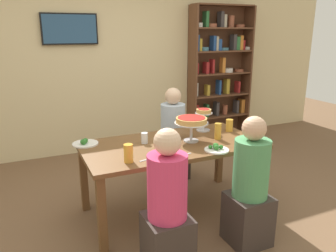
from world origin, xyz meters
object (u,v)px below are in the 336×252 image
(diner_far_right, at_px, (173,140))
(deep_dish_pizza_stand, at_px, (191,122))
(television, at_px, (70,29))
(personal_pizza_stand, at_px, (204,115))
(diner_near_left, at_px, (167,212))
(water_glass_clear_near, at_px, (144,138))
(diner_near_right, at_px, (250,191))
(beer_glass_amber_spare, at_px, (218,131))
(cutlery_knife_near, at_px, (182,155))
(salad_plate_near_diner, at_px, (216,149))
(cutlery_fork_near, at_px, (148,159))
(dining_table, at_px, (172,151))
(salad_plate_far_diner, at_px, (85,143))
(beer_glass_amber_tall, at_px, (128,153))
(beer_glass_amber_short, at_px, (229,125))
(bookshelf, at_px, (219,70))

(diner_far_right, bearing_deg, deep_dish_pizza_stand, -11.89)
(television, distance_m, personal_pizza_stand, 2.33)
(diner_far_right, relative_size, diner_near_left, 1.00)
(water_glass_clear_near, bearing_deg, personal_pizza_stand, 10.25)
(diner_near_right, relative_size, beer_glass_amber_spare, 6.92)
(personal_pizza_stand, height_order, cutlery_knife_near, personal_pizza_stand)
(salad_plate_near_diner, xyz_separation_m, cutlery_fork_near, (-0.65, 0.05, -0.02))
(dining_table, distance_m, salad_plate_far_diner, 0.86)
(diner_near_left, xyz_separation_m, beer_glass_amber_spare, (0.88, 0.70, 0.33))
(television, bearing_deg, diner_near_left, -86.38)
(deep_dish_pizza_stand, xyz_separation_m, salad_plate_near_diner, (0.08, -0.34, -0.18))
(deep_dish_pizza_stand, distance_m, cutlery_knife_near, 0.45)
(diner_near_left, xyz_separation_m, salad_plate_near_diner, (0.68, 0.42, 0.27))
(personal_pizza_stand, bearing_deg, beer_glass_amber_tall, -152.40)
(beer_glass_amber_tall, relative_size, beer_glass_amber_short, 1.19)
(personal_pizza_stand, xyz_separation_m, beer_glass_amber_short, (0.25, -0.13, -0.11))
(diner_far_right, height_order, deep_dish_pizza_stand, diner_far_right)
(personal_pizza_stand, relative_size, salad_plate_far_diner, 0.99)
(diner_near_left, relative_size, deep_dish_pizza_stand, 3.40)
(beer_glass_amber_short, bearing_deg, personal_pizza_stand, 152.07)
(diner_near_left, relative_size, salad_plate_near_diner, 5.06)
(salad_plate_near_diner, bearing_deg, salad_plate_far_diner, 148.13)
(cutlery_knife_near, bearing_deg, beer_glass_amber_spare, 27.38)
(cutlery_fork_near, bearing_deg, television, 80.30)
(diner_far_right, bearing_deg, salad_plate_near_diner, -4.12)
(diner_far_right, height_order, diner_near_left, same)
(dining_table, distance_m, beer_glass_amber_short, 0.77)
(diner_near_left, bearing_deg, water_glass_clear_near, -9.77)
(diner_near_right, xyz_separation_m, beer_glass_amber_tall, (-0.92, 0.46, 0.33))
(beer_glass_amber_spare, bearing_deg, cutlery_fork_near, -164.67)
(dining_table, height_order, cutlery_knife_near, cutlery_knife_near)
(diner_near_right, height_order, salad_plate_near_diner, diner_near_right)
(salad_plate_far_diner, relative_size, cutlery_fork_near, 1.39)
(bookshelf, height_order, beer_glass_amber_short, bookshelf)
(television, height_order, salad_plate_far_diner, television)
(television, bearing_deg, salad_plate_far_diner, -96.65)
(salad_plate_near_diner, bearing_deg, water_glass_clear_near, 138.21)
(diner_near_left, height_order, water_glass_clear_near, diner_near_left)
(diner_near_right, bearing_deg, bookshelf, -27.49)
(television, bearing_deg, cutlery_knife_near, -77.76)
(salad_plate_near_diner, relative_size, beer_glass_amber_short, 1.72)
(bookshelf, xyz_separation_m, cutlery_knife_near, (-1.87, -2.34, -0.42))
(personal_pizza_stand, bearing_deg, salad_plate_near_diner, -109.17)
(diner_near_left, xyz_separation_m, water_glass_clear_near, (0.15, 0.89, 0.30))
(cutlery_knife_near, bearing_deg, diner_near_right, -42.82)
(beer_glass_amber_spare, relative_size, cutlery_knife_near, 0.92)
(bookshelf, height_order, water_glass_clear_near, bookshelf)
(dining_table, bearing_deg, beer_glass_amber_tall, -151.58)
(salad_plate_near_diner, xyz_separation_m, cutlery_knife_near, (-0.34, 0.03, -0.02))
(deep_dish_pizza_stand, bearing_deg, personal_pizza_stand, 42.32)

